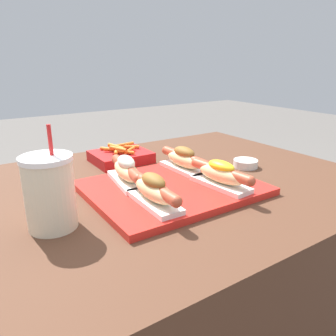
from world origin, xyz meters
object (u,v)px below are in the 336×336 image
(fries_basket, at_px, (121,156))
(hot_dog_3, at_px, (184,159))
(sauce_bowl, at_px, (246,163))
(drink_cup, at_px, (50,192))
(hot_dog_2, at_px, (126,170))
(hot_dog_1, at_px, (221,174))
(hot_dog_0, at_px, (154,190))
(serving_tray, at_px, (172,188))

(fries_basket, bearing_deg, hot_dog_3, -68.34)
(sauce_bowl, distance_m, drink_cup, 0.63)
(hot_dog_2, distance_m, sauce_bowl, 0.41)
(hot_dog_1, height_order, drink_cup, drink_cup)
(hot_dog_0, relative_size, hot_dog_1, 1.00)
(hot_dog_1, bearing_deg, hot_dog_3, 91.09)
(serving_tray, relative_size, fries_basket, 2.36)
(serving_tray, distance_m, hot_dog_3, 0.13)
(hot_dog_1, height_order, sauce_bowl, hot_dog_1)
(hot_dog_0, relative_size, drink_cup, 0.99)
(hot_dog_0, relative_size, sauce_bowl, 2.74)
(hot_dog_3, height_order, fries_basket, hot_dog_3)
(hot_dog_1, distance_m, fries_basket, 0.40)
(hot_dog_3, xyz_separation_m, fries_basket, (-0.09, 0.23, -0.03))
(serving_tray, bearing_deg, drink_cup, -175.04)
(serving_tray, relative_size, hot_dog_2, 2.06)
(hot_dog_2, bearing_deg, hot_dog_1, -39.50)
(serving_tray, xyz_separation_m, hot_dog_2, (-0.09, 0.08, 0.04))
(drink_cup, height_order, fries_basket, drink_cup)
(hot_dog_0, height_order, sauce_bowl, hot_dog_0)
(hot_dog_0, relative_size, fries_basket, 1.16)
(drink_cup, bearing_deg, hot_dog_1, -7.21)
(hot_dog_2, distance_m, hot_dog_3, 0.19)
(hot_dog_0, height_order, hot_dog_2, hot_dog_2)
(hot_dog_0, xyz_separation_m, drink_cup, (-0.21, 0.05, 0.03))
(sauce_bowl, xyz_separation_m, drink_cup, (-0.62, -0.06, 0.06))
(hot_dog_1, relative_size, hot_dog_3, 1.00)
(hot_dog_1, xyz_separation_m, hot_dog_2, (-0.19, 0.16, 0.00))
(serving_tray, distance_m, hot_dog_0, 0.14)
(hot_dog_3, bearing_deg, serving_tray, -140.90)
(hot_dog_0, bearing_deg, hot_dog_1, -0.29)
(sauce_bowl, height_order, fries_basket, fries_basket)
(hot_dog_2, height_order, fries_basket, hot_dog_2)
(serving_tray, relative_size, hot_dog_3, 2.04)
(serving_tray, bearing_deg, hot_dog_0, -142.90)
(serving_tray, distance_m, hot_dog_2, 0.13)
(hot_dog_0, bearing_deg, fries_basket, 75.08)
(serving_tray, bearing_deg, hot_dog_2, 140.47)
(hot_dog_0, distance_m, sauce_bowl, 0.43)
(fries_basket, bearing_deg, drink_cup, -132.97)
(sauce_bowl, distance_m, fries_basket, 0.41)
(serving_tray, xyz_separation_m, fries_basket, (0.00, 0.31, 0.01))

